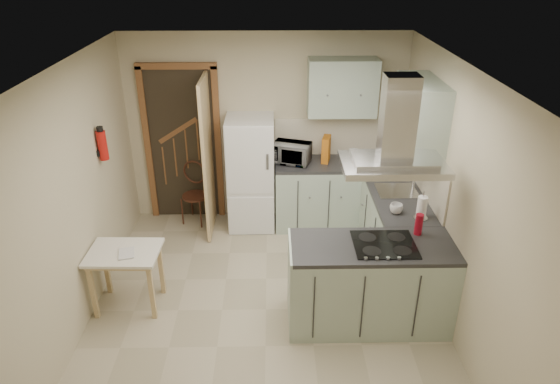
{
  "coord_description": "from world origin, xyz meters",
  "views": [
    {
      "loc": [
        0.08,
        -4.13,
        3.43
      ],
      "look_at": [
        0.16,
        0.45,
        1.15
      ],
      "focal_mm": 32.0,
      "sensor_mm": 36.0,
      "label": 1
    }
  ],
  "objects_px": {
    "fridge": "(251,174)",
    "extractor_hood": "(393,165)",
    "bentwood_chair": "(195,196)",
    "drop_leaf_table": "(128,278)",
    "peninsula": "(370,284)",
    "microwave": "(291,153)"
  },
  "relations": [
    {
      "from": "extractor_hood",
      "to": "bentwood_chair",
      "type": "xyz_separation_m",
      "value": [
        -2.09,
        2.06,
        -1.33
      ]
    },
    {
      "from": "extractor_hood",
      "to": "peninsula",
      "type": "bearing_deg",
      "value": 180.0
    },
    {
      "from": "drop_leaf_table",
      "to": "microwave",
      "type": "xyz_separation_m",
      "value": [
        1.75,
        1.71,
        0.7
      ]
    },
    {
      "from": "fridge",
      "to": "microwave",
      "type": "height_order",
      "value": "fridge"
    },
    {
      "from": "bentwood_chair",
      "to": "drop_leaf_table",
      "type": "bearing_deg",
      "value": -85.41
    },
    {
      "from": "bentwood_chair",
      "to": "microwave",
      "type": "xyz_separation_m",
      "value": [
        1.29,
        -0.07,
        0.64
      ]
    },
    {
      "from": "peninsula",
      "to": "drop_leaf_table",
      "type": "distance_m",
      "value": 2.47
    },
    {
      "from": "peninsula",
      "to": "extractor_hood",
      "type": "relative_size",
      "value": 1.72
    },
    {
      "from": "peninsula",
      "to": "microwave",
      "type": "distance_m",
      "value": 2.19
    },
    {
      "from": "extractor_hood",
      "to": "bentwood_chair",
      "type": "height_order",
      "value": "extractor_hood"
    },
    {
      "from": "peninsula",
      "to": "extractor_hood",
      "type": "height_order",
      "value": "extractor_hood"
    },
    {
      "from": "peninsula",
      "to": "extractor_hood",
      "type": "bearing_deg",
      "value": 0.0
    },
    {
      "from": "peninsula",
      "to": "drop_leaf_table",
      "type": "bearing_deg",
      "value": 173.22
    },
    {
      "from": "drop_leaf_table",
      "to": "extractor_hood",
      "type": "bearing_deg",
      "value": -4.75
    },
    {
      "from": "peninsula",
      "to": "microwave",
      "type": "xyz_separation_m",
      "value": [
        -0.7,
        2.0,
        0.58
      ]
    },
    {
      "from": "fridge",
      "to": "drop_leaf_table",
      "type": "height_order",
      "value": "fridge"
    },
    {
      "from": "extractor_hood",
      "to": "drop_leaf_table",
      "type": "xyz_separation_m",
      "value": [
        -2.55,
        0.29,
        -1.39
      ]
    },
    {
      "from": "fridge",
      "to": "peninsula",
      "type": "height_order",
      "value": "fridge"
    },
    {
      "from": "peninsula",
      "to": "drop_leaf_table",
      "type": "relative_size",
      "value": 2.18
    },
    {
      "from": "extractor_hood",
      "to": "microwave",
      "type": "distance_m",
      "value": 2.26
    },
    {
      "from": "peninsula",
      "to": "drop_leaf_table",
      "type": "height_order",
      "value": "peninsula"
    },
    {
      "from": "fridge",
      "to": "extractor_hood",
      "type": "height_order",
      "value": "extractor_hood"
    }
  ]
}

